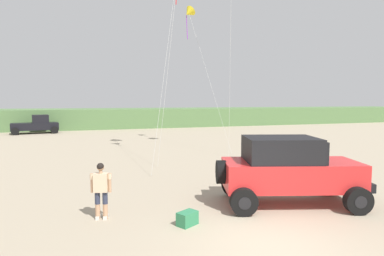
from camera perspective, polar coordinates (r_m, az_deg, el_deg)
name	(u,v)px	position (r m, az deg, el deg)	size (l,w,h in m)	color
ground_plane	(270,244)	(8.49, 13.61, -19.30)	(220.00, 220.00, 0.00)	tan
dune_ridge	(151,117)	(45.66, -7.21, 1.93)	(90.00, 9.52, 2.42)	#567A47
jeep	(289,169)	(11.27, 16.67, -6.92)	(5.02, 3.51, 2.26)	red
person_watching	(101,188)	(9.88, -15.77, -10.11)	(0.60, 0.39, 1.67)	tan
cooler_box	(187,218)	(9.32, -0.82, -15.67)	(0.56, 0.36, 0.38)	#2D7F51
distant_pickup	(36,125)	(38.27, -25.79, 0.53)	(4.84, 3.01, 1.98)	black
kite_pink_ribbon	(189,13)	(26.96, -0.57, 19.64)	(1.62, 6.31, 10.95)	yellow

